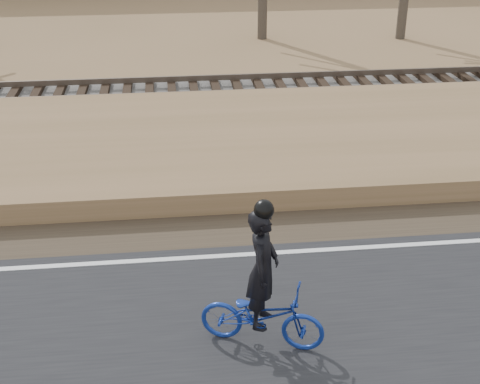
{
  "coord_description": "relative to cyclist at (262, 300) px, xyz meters",
  "views": [
    {
      "loc": [
        4.66,
        -9.4,
        5.96
      ],
      "look_at": [
        5.79,
        0.5,
        1.1
      ],
      "focal_mm": 50.0,
      "sensor_mm": 36.0,
      "label": 1
    }
  ],
  "objects": [
    {
      "name": "cyclist",
      "position": [
        0.0,
        0.0,
        0.0
      ],
      "size": [
        1.81,
        1.14,
        2.2
      ],
      "rotation": [
        0.0,
        0.0,
        1.23
      ],
      "color": "navy",
      "rests_on": "road"
    }
  ]
}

